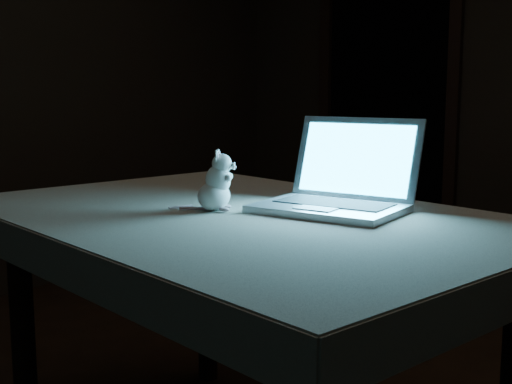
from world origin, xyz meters
The scene contains 5 objects.
doorway centered at (-1.10, 2.50, 1.06)m, with size 1.06×0.36×2.13m, color black, non-canonical shape.
table centered at (-0.05, -0.38, 0.40)m, with size 1.49×0.96×0.80m, color black, non-canonical shape.
tablecloth centered at (-0.07, -0.33, 0.76)m, with size 1.60×1.07×0.11m, color #B8AB98, non-canonical shape.
laptop centered at (0.15, -0.23, 0.94)m, with size 0.39×0.34×0.27m, color #ADACB1, non-canonical shape.
plush_mouse centered at (-0.12, -0.41, 0.89)m, with size 0.12×0.12×0.17m, color silver, non-canonical shape.
Camera 1 is at (1.14, -1.83, 1.15)m, focal length 48.00 mm.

